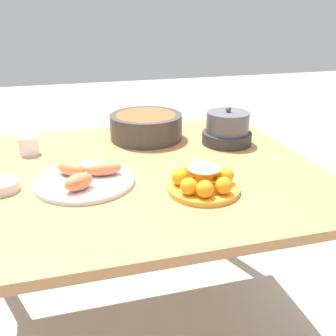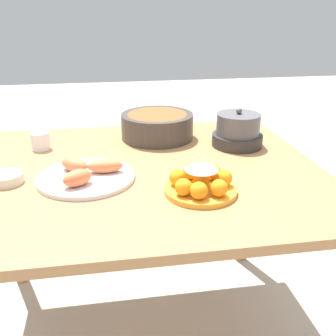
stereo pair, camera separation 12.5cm
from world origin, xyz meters
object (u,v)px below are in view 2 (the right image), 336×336
object	(u,v)px
cake_plate	(201,183)
serving_bowl	(157,125)
cup_far	(40,141)
dining_table	(141,193)
warming_pot	(238,131)
sauce_bowl	(6,178)
seafood_platter	(86,174)

from	to	relation	value
cake_plate	serving_bowl	xyz separation A→B (m)	(-0.06, 0.54, 0.02)
cup_far	dining_table	bearing A→B (deg)	-35.00
dining_table	warming_pot	world-z (taller)	warming_pot
sauce_bowl	seafood_platter	bearing A→B (deg)	-3.34
dining_table	cup_far	xyz separation A→B (m)	(-0.36, 0.25, 0.13)
seafood_platter	cake_plate	bearing A→B (deg)	-24.26
cake_plate	sauce_bowl	world-z (taller)	cake_plate
sauce_bowl	warming_pot	size ratio (longest dim) A/B	0.53
cup_far	warming_pot	xyz separation A→B (m)	(0.77, -0.08, 0.03)
warming_pot	dining_table	bearing A→B (deg)	-157.27
sauce_bowl	serving_bowl	bearing A→B (deg)	35.02
seafood_platter	dining_table	bearing A→B (deg)	21.25
cup_far	warming_pot	distance (m)	0.77
cake_plate	warming_pot	size ratio (longest dim) A/B	1.09
seafood_platter	cup_far	size ratio (longest dim) A/B	4.39
dining_table	cake_plate	distance (m)	0.31
sauce_bowl	warming_pot	bearing A→B (deg)	15.12
seafood_platter	sauce_bowl	bearing A→B (deg)	176.66
sauce_bowl	seafood_platter	distance (m)	0.25
cup_far	warming_pot	world-z (taller)	warming_pot
dining_table	seafood_platter	xyz separation A→B (m)	(-0.18, -0.07, 0.12)
sauce_bowl	cup_far	xyz separation A→B (m)	(0.07, 0.31, 0.02)
warming_pot	cake_plate	bearing A→B (deg)	-121.88
serving_bowl	warming_pot	bearing A→B (deg)	-26.38
sauce_bowl	cup_far	distance (m)	0.32
serving_bowl	warming_pot	distance (m)	0.34
dining_table	sauce_bowl	bearing A→B (deg)	-172.64
serving_bowl	cup_far	xyz separation A→B (m)	(-0.47, -0.07, -0.02)
serving_bowl	seafood_platter	xyz separation A→B (m)	(-0.29, -0.39, -0.04)
sauce_bowl	warming_pot	distance (m)	0.87
cake_plate	serving_bowl	distance (m)	0.55
dining_table	warming_pot	bearing A→B (deg)	22.73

